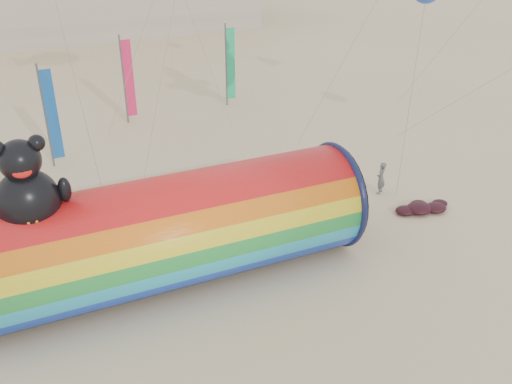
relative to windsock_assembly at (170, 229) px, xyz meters
name	(u,v)px	position (x,y,z in m)	size (l,w,h in m)	color
ground	(261,271)	(3.00, -0.85, -2.05)	(160.00, 160.00, 0.00)	#CCB58C
windsock_assembly	(170,229)	(0.00, 0.00, 0.00)	(13.38, 4.08, 6.17)	red
kite_handler	(381,178)	(10.52, 2.43, -1.29)	(0.55, 0.36, 1.52)	#505356
fabric_bundle	(422,208)	(11.18, 0.25, -1.87)	(2.62, 1.35, 0.41)	#3D0B15
festival_banners	(144,84)	(3.00, 14.93, 0.59)	(12.11, 5.27, 5.20)	#59595E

